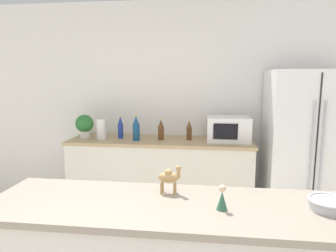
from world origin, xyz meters
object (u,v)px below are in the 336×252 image
Objects in this scene: potted_plant at (85,125)px; back_bottle_3 at (120,127)px; refrigerator at (305,149)px; microwave at (228,129)px; back_bottle_2 at (189,130)px; fruit_bowl at (329,204)px; camel_figurine at (169,177)px; paper_towel_roll at (101,129)px; wise_man_figurine_blue at (222,199)px; back_bottle_1 at (136,128)px; back_bottle_0 at (161,130)px.

potted_plant is 0.44m from back_bottle_3.
refrigerator reaches higher than microwave.
back_bottle_2 is 1.17× the size of fruit_bowl.
potted_plant is 1.71× the size of camel_figurine.
camel_figurine is (-1.28, -1.79, 0.22)m from refrigerator.
paper_towel_roll is 1.17× the size of fruit_bowl.
microwave reaches higher than fruit_bowl.
paper_towel_roll is 2.36m from wise_man_figurine_blue.
potted_plant is 0.95× the size of back_bottle_1.
potted_plant is 0.93m from back_bottle_0.
refrigerator is 2.32m from paper_towel_roll.
refrigerator is 10.40× the size of camel_figurine.
paper_towel_roll is 1.85× the size of wise_man_figurine_blue.
back_bottle_3 reaches higher than wise_man_figurine_blue.
back_bottle_1 reaches higher than fruit_bowl.
microwave reaches higher than back_bottle_2.
microwave is 2.00m from fruit_bowl.
back_bottle_3 is 2.03m from camel_figurine.
potted_plant is at bearing -179.96° from back_bottle_0.
camel_figurine is 1.30× the size of wise_man_figurine_blue.
back_bottle_2 is (-0.45, 0.01, -0.03)m from microwave.
camel_figurine is (0.60, -1.75, 0.03)m from back_bottle_1.
back_bottle_2 is at bearing 2.00° from potted_plant.
camel_figurine reaches higher than paper_towel_roll.
potted_plant is at bearing 124.47° from camel_figurine.
back_bottle_0 reaches higher than back_bottle_2.
fruit_bowl is (1.40, -1.87, -0.03)m from back_bottle_1.
back_bottle_0 is 1.25× the size of fruit_bowl.
back_bottle_1 is at bearing -178.85° from refrigerator.
refrigerator reaches higher than back_bottle_2.
paper_towel_roll is 2.63m from fruit_bowl.
fruit_bowl is (0.79, -1.98, -0.00)m from back_bottle_2.
back_bottle_3 is (-0.22, 0.11, -0.01)m from back_bottle_1.
back_bottle_0 is (-0.78, -0.03, -0.02)m from microwave.
camel_figurine is (-0.45, -1.86, 0.03)m from microwave.
back_bottle_1 is 1.08× the size of back_bottle_3.
back_bottle_3 is at bearing 20.02° from paper_towel_roll.
paper_towel_roll is 0.94× the size of back_bottle_0.
refrigerator is 2.55m from potted_plant.
wise_man_figurine_blue is at bearing -82.37° from back_bottle_2.
fruit_bowl is 1.58× the size of wise_man_figurine_blue.
fruit_bowl is (0.34, -1.97, -0.03)m from microwave.
paper_towel_roll is 0.43m from back_bottle_1.
back_bottle_3 is 1.67× the size of camel_figurine.
back_bottle_1 is (-1.05, -0.11, 0.00)m from microwave.
back_bottle_1 is 2.12m from wise_man_figurine_blue.
refrigerator is 6.23× the size of back_bottle_3.
camel_figurine is (1.03, -1.78, 0.06)m from paper_towel_roll.
refrigerator is 3.56× the size of microwave.
back_bottle_2 is 0.85× the size of back_bottle_3.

